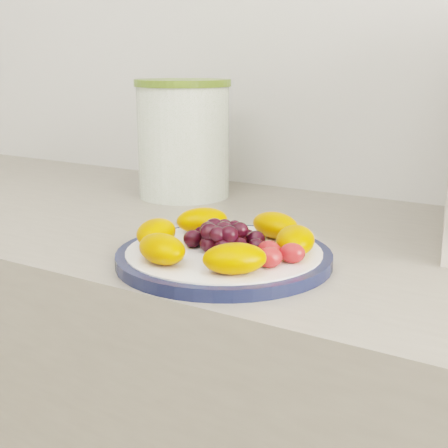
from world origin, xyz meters
The scene contains 5 objects.
plate_rim centered at (-0.08, 1.03, 0.91)m, with size 0.27×0.27×0.01m, color #131938.
plate_face centered at (-0.08, 1.03, 0.91)m, with size 0.24×0.24×0.02m, color white.
canister centered at (-0.35, 1.33, 1.00)m, with size 0.16×0.16×0.20m, color #3B6815.
canister_lid centered at (-0.35, 1.33, 1.10)m, with size 0.17×0.17×0.01m, color #556F24.
fruit_plate centered at (-0.08, 1.03, 0.93)m, with size 0.23×0.23×0.04m.
Camera 1 is at (0.31, 0.42, 1.14)m, focal length 50.00 mm.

